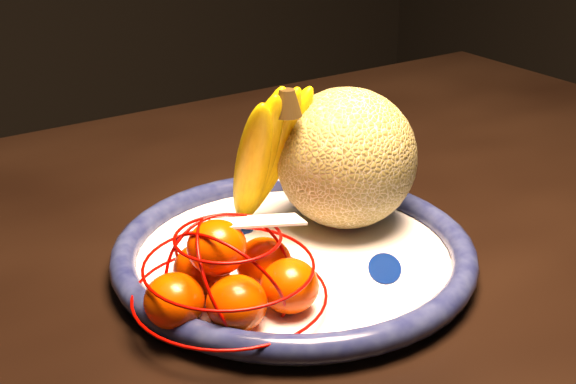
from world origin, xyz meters
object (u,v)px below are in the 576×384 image
fruit_bowl (294,254)px  banana_bunch (263,151)px  dining_table (254,302)px  cantaloupe (346,158)px  mandarin_bag (230,278)px

fruit_bowl → banana_bunch: 0.10m
dining_table → fruit_bowl: size_ratio=4.38×
dining_table → banana_bunch: 0.16m
fruit_bowl → cantaloupe: (0.08, 0.03, 0.07)m
fruit_bowl → mandarin_bag: size_ratio=1.58×
cantaloupe → mandarin_bag: (-0.16, -0.08, -0.04)m
dining_table → mandarin_bag: mandarin_bag is taller
banana_bunch → cantaloupe: bearing=-40.1°
dining_table → banana_bunch: size_ratio=9.19×
fruit_bowl → cantaloupe: size_ratio=2.44×
cantaloupe → banana_bunch: (-0.07, 0.03, 0.01)m
fruit_bowl → banana_bunch: bearing=86.7°
cantaloupe → mandarin_bag: bearing=-154.1°
banana_bunch → mandarin_bag: (-0.09, -0.11, -0.05)m
mandarin_bag → dining_table: bearing=54.8°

